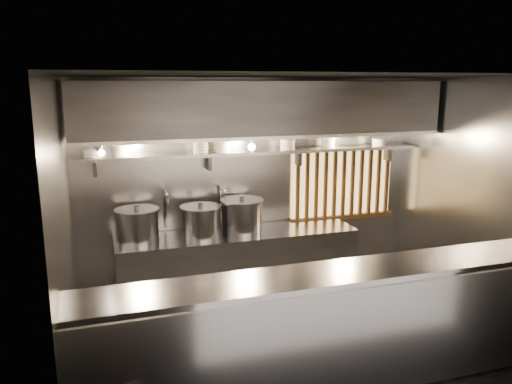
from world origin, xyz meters
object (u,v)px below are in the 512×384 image
stock_pot_right (242,215)px  stock_pot_left (138,225)px  pendant_bulb (252,147)px  stock_pot_mid (201,221)px  heat_lamp (98,147)px

stock_pot_right → stock_pot_left: bearing=-179.8°
pendant_bulb → stock_pot_mid: 1.10m
heat_lamp → pendant_bulb: bearing=11.0°
stock_pot_left → stock_pot_right: (1.28, 0.00, 0.01)m
pendant_bulb → stock_pot_mid: bearing=-172.9°
heat_lamp → stock_pot_left: 1.09m
pendant_bulb → stock_pot_left: pendant_bulb is taller
heat_lamp → pendant_bulb: size_ratio=1.87×
stock_pot_right → heat_lamp: bearing=-168.9°
pendant_bulb → stock_pot_mid: (-0.67, -0.08, -0.87)m
pendant_bulb → stock_pot_mid: size_ratio=0.35×
pendant_bulb → stock_pot_mid: pendant_bulb is taller
pendant_bulb → stock_pot_right: bearing=-169.6°
stock_pot_left → stock_pot_mid: 0.75m
heat_lamp → stock_pot_right: size_ratio=0.53×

